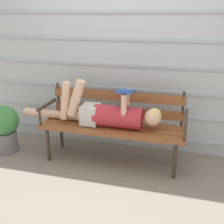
{
  "coord_description": "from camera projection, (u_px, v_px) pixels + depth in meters",
  "views": [
    {
      "loc": [
        0.79,
        -2.83,
        1.72
      ],
      "look_at": [
        0.0,
        0.08,
        0.64
      ],
      "focal_mm": 44.26,
      "sensor_mm": 36.0,
      "label": 1
    }
  ],
  "objects": [
    {
      "name": "reclining_person",
      "position": [
        106.0,
        113.0,
        3.22
      ],
      "size": [
        1.76,
        0.26,
        0.56
      ],
      "color": "#B72D38"
    },
    {
      "name": "ground_plane",
      "position": [
        110.0,
        164.0,
        3.34
      ],
      "size": [
        12.0,
        12.0,
        0.0
      ],
      "primitive_type": "plane",
      "color": "gray"
    },
    {
      "name": "park_bench",
      "position": [
        114.0,
        121.0,
        3.31
      ],
      "size": [
        1.72,
        0.5,
        0.88
      ],
      "color": "brown",
      "rests_on": "ground"
    },
    {
      "name": "house_siding",
      "position": [
        123.0,
        52.0,
        3.45
      ],
      "size": [
        4.26,
        0.08,
        2.52
      ],
      "color": "#B2BCC6",
      "rests_on": "ground"
    },
    {
      "name": "potted_plant",
      "position": [
        4.0,
        126.0,
        3.54
      ],
      "size": [
        0.39,
        0.39,
        0.62
      ],
      "color": "slate",
      "rests_on": "ground"
    }
  ]
}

